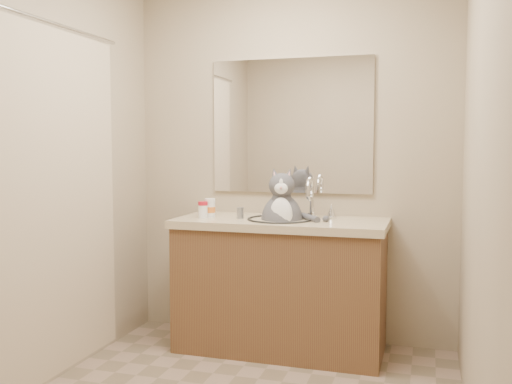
{
  "coord_description": "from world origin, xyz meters",
  "views": [
    {
      "loc": [
        0.9,
        -2.53,
        1.31
      ],
      "look_at": [
        -0.07,
        0.65,
        1.05
      ],
      "focal_mm": 40.0,
      "sensor_mm": 36.0,
      "label": 1
    }
  ],
  "objects_px": {
    "pill_bottle_redcap": "(203,210)",
    "pill_bottle_orange": "(210,208)",
    "cat": "(282,217)",
    "grey_canister": "(240,213)"
  },
  "relations": [
    {
      "from": "cat",
      "to": "pill_bottle_redcap",
      "type": "xyz_separation_m",
      "value": [
        -0.51,
        -0.08,
        0.04
      ]
    },
    {
      "from": "cat",
      "to": "pill_bottle_orange",
      "type": "bearing_deg",
      "value": 170.59
    },
    {
      "from": "cat",
      "to": "grey_canister",
      "type": "relative_size",
      "value": 7.47
    },
    {
      "from": "pill_bottle_redcap",
      "to": "grey_canister",
      "type": "bearing_deg",
      "value": 11.91
    },
    {
      "from": "pill_bottle_redcap",
      "to": "grey_canister",
      "type": "xyz_separation_m",
      "value": [
        0.24,
        0.05,
        -0.02
      ]
    },
    {
      "from": "pill_bottle_redcap",
      "to": "pill_bottle_orange",
      "type": "distance_m",
      "value": 0.07
    },
    {
      "from": "pill_bottle_redcap",
      "to": "pill_bottle_orange",
      "type": "bearing_deg",
      "value": 69.95
    },
    {
      "from": "cat",
      "to": "pill_bottle_redcap",
      "type": "height_order",
      "value": "cat"
    },
    {
      "from": "pill_bottle_redcap",
      "to": "pill_bottle_orange",
      "type": "height_order",
      "value": "pill_bottle_orange"
    },
    {
      "from": "cat",
      "to": "pill_bottle_orange",
      "type": "xyz_separation_m",
      "value": [
        -0.49,
        -0.01,
        0.04
      ]
    }
  ]
}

